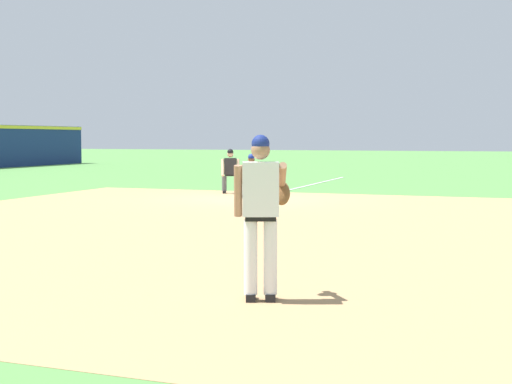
{
  "coord_description": "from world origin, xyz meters",
  "views": [
    {
      "loc": [
        -19.91,
        -7.24,
        1.83
      ],
      "look_at": [
        -8.75,
        -3.25,
        0.92
      ],
      "focal_mm": 50.0,
      "sensor_mm": 36.0,
      "label": 1
    }
  ],
  "objects_px": {
    "first_base_bag": "(252,197)",
    "first_baseman": "(252,174)",
    "baseball": "(244,214)",
    "pitcher": "(262,207)",
    "umpire": "(230,169)"
  },
  "relations": [
    {
      "from": "first_base_bag",
      "to": "first_baseman",
      "type": "height_order",
      "value": "first_baseman"
    },
    {
      "from": "first_baseman",
      "to": "baseball",
      "type": "bearing_deg",
      "value": -162.06
    },
    {
      "from": "first_base_bag",
      "to": "pitcher",
      "type": "bearing_deg",
      "value": -159.55
    },
    {
      "from": "baseball",
      "to": "umpire",
      "type": "relative_size",
      "value": 0.05
    },
    {
      "from": "pitcher",
      "to": "umpire",
      "type": "distance_m",
      "value": 15.44
    },
    {
      "from": "pitcher",
      "to": "baseball",
      "type": "bearing_deg",
      "value": 21.89
    },
    {
      "from": "first_base_bag",
      "to": "baseball",
      "type": "relative_size",
      "value": 5.14
    },
    {
      "from": "baseball",
      "to": "first_baseman",
      "type": "xyz_separation_m",
      "value": [
        4.74,
        1.53,
        0.69
      ]
    },
    {
      "from": "pitcher",
      "to": "first_baseman",
      "type": "relative_size",
      "value": 1.39
    },
    {
      "from": "baseball",
      "to": "first_base_bag",
      "type": "bearing_deg",
      "value": 17.76
    },
    {
      "from": "first_base_bag",
      "to": "umpire",
      "type": "bearing_deg",
      "value": 38.59
    },
    {
      "from": "pitcher",
      "to": "first_baseman",
      "type": "height_order",
      "value": "pitcher"
    },
    {
      "from": "first_baseman",
      "to": "umpire",
      "type": "relative_size",
      "value": 0.92
    },
    {
      "from": "pitcher",
      "to": "first_base_bag",
      "type": "bearing_deg",
      "value": 20.45
    },
    {
      "from": "first_base_bag",
      "to": "first_baseman",
      "type": "xyz_separation_m",
      "value": [
        0.3,
        0.11,
        0.69
      ]
    }
  ]
}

